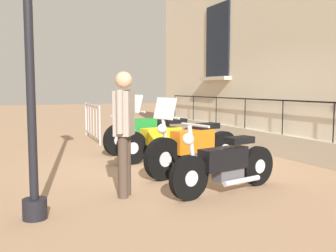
{
  "coord_description": "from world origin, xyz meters",
  "views": [
    {
      "loc": [
        3.14,
        6.7,
        1.52
      ],
      "look_at": [
        0.21,
        0.0,
        0.8
      ],
      "focal_mm": 41.43,
      "sensor_mm": 36.0,
      "label": 1
    }
  ],
  "objects_px": {
    "motorcycle_orange": "(194,148)",
    "pedestrian_standing": "(124,126)",
    "motorcycle_green": "(140,133)",
    "motorcycle_yellow": "(162,139)",
    "crowd_barrier": "(92,120)",
    "motorcycle_black": "(225,165)"
  },
  "relations": [
    {
      "from": "pedestrian_standing",
      "to": "motorcycle_black",
      "type": "bearing_deg",
      "value": 164.49
    },
    {
      "from": "motorcycle_orange",
      "to": "pedestrian_standing",
      "type": "xyz_separation_m",
      "value": [
        1.54,
        0.87,
        0.53
      ]
    },
    {
      "from": "motorcycle_green",
      "to": "pedestrian_standing",
      "type": "height_order",
      "value": "pedestrian_standing"
    },
    {
      "from": "motorcycle_black",
      "to": "pedestrian_standing",
      "type": "xyz_separation_m",
      "value": [
        1.4,
        -0.39,
        0.59
      ]
    },
    {
      "from": "motorcycle_green",
      "to": "pedestrian_standing",
      "type": "distance_m",
      "value": 3.81
    },
    {
      "from": "motorcycle_orange",
      "to": "pedestrian_standing",
      "type": "bearing_deg",
      "value": 29.34
    },
    {
      "from": "motorcycle_yellow",
      "to": "motorcycle_green",
      "type": "bearing_deg",
      "value": -86.64
    },
    {
      "from": "crowd_barrier",
      "to": "pedestrian_standing",
      "type": "distance_m",
      "value": 6.26
    },
    {
      "from": "motorcycle_yellow",
      "to": "motorcycle_black",
      "type": "bearing_deg",
      "value": 87.25
    },
    {
      "from": "motorcycle_green",
      "to": "motorcycle_orange",
      "type": "relative_size",
      "value": 0.93
    },
    {
      "from": "crowd_barrier",
      "to": "motorcycle_yellow",
      "type": "bearing_deg",
      "value": 98.72
    },
    {
      "from": "pedestrian_standing",
      "to": "crowd_barrier",
      "type": "bearing_deg",
      "value": -98.55
    },
    {
      "from": "motorcycle_orange",
      "to": "pedestrian_standing",
      "type": "relative_size",
      "value": 1.21
    },
    {
      "from": "crowd_barrier",
      "to": "motorcycle_black",
      "type": "bearing_deg",
      "value": 94.1
    },
    {
      "from": "motorcycle_yellow",
      "to": "motorcycle_black",
      "type": "relative_size",
      "value": 1.1
    },
    {
      "from": "motorcycle_green",
      "to": "motorcycle_orange",
      "type": "xyz_separation_m",
      "value": [
        -0.08,
        2.62,
        0.0
      ]
    },
    {
      "from": "motorcycle_green",
      "to": "motorcycle_black",
      "type": "relative_size",
      "value": 0.99
    },
    {
      "from": "motorcycle_black",
      "to": "motorcycle_orange",
      "type": "bearing_deg",
      "value": -96.4
    },
    {
      "from": "motorcycle_green",
      "to": "motorcycle_orange",
      "type": "height_order",
      "value": "motorcycle_orange"
    },
    {
      "from": "motorcycle_green",
      "to": "motorcycle_yellow",
      "type": "bearing_deg",
      "value": 93.36
    },
    {
      "from": "motorcycle_green",
      "to": "motorcycle_black",
      "type": "xyz_separation_m",
      "value": [
        0.06,
        3.87,
        -0.06
      ]
    },
    {
      "from": "motorcycle_black",
      "to": "crowd_barrier",
      "type": "bearing_deg",
      "value": -85.9
    }
  ]
}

